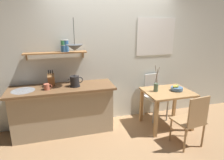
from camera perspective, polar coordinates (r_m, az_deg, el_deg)
name	(u,v)px	position (r m, az deg, el deg)	size (l,w,h in m)	color
ground_plane	(121,132)	(3.81, 2.56, -14.78)	(14.00, 14.00, 0.00)	#A87F56
back_wall	(121,54)	(3.98, 2.67, 7.48)	(6.80, 0.11, 2.70)	silver
kitchen_counter	(64,109)	(3.73, -13.88, -8.23)	(1.83, 0.63, 0.88)	tan
wall_shelf	(60,50)	(3.61, -14.91, 8.47)	(1.08, 0.20, 0.34)	#9E6B3D
dining_table	(167,97)	(3.90, 15.78, -4.82)	(0.87, 0.72, 0.72)	tan
dining_chair_near	(192,119)	(3.41, 22.22, -10.43)	(0.48, 0.45, 0.90)	tan
dining_chair_far	(154,94)	(4.25, 12.14, -3.99)	(0.42, 0.47, 0.92)	silver
fruit_bowl	(177,88)	(3.91, 18.30, -2.30)	(0.22, 0.22, 0.12)	#51759E
twig_vase	(156,87)	(3.76, 12.66, -1.94)	(0.09, 0.08, 0.50)	#567056
electric_kettle	(75,81)	(3.51, -10.73, -0.37)	(0.26, 0.18, 0.21)	black
knife_block	(51,80)	(3.61, -17.24, 0.05)	(0.11, 0.19, 0.30)	brown
coffee_mug_by_sink	(47,87)	(3.47, -18.43, -1.89)	(0.14, 0.09, 0.10)	#C6664C
pendant_lamp	(75,48)	(3.39, -10.78, 9.24)	(0.28, 0.28, 0.54)	black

